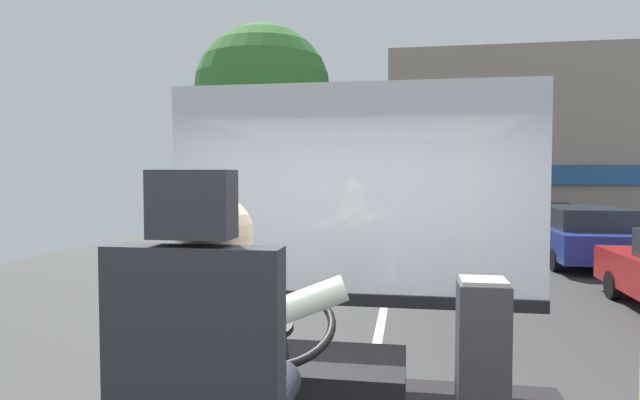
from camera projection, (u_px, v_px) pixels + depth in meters
The scene contains 10 objects.
ground at pixel (389, 281), 10.75m from camera, with size 18.00×44.00×0.06m.
bus_driver at pixel (222, 358), 1.65m from camera, with size 0.75×0.63×0.79m.
steering_console at pixel (298, 392), 2.79m from camera, with size 1.10×0.97×0.81m.
fare_box at pixel (482, 371), 2.50m from camera, with size 0.23×0.22×0.86m.
windshield_panel at pixel (351, 219), 3.58m from camera, with size 2.50×0.08×1.48m.
street_tree at pixel (263, 94), 13.50m from camera, with size 3.40×3.40×5.80m.
shop_building at pixel (563, 146), 18.84m from camera, with size 11.94×5.00×6.12m.
parked_car_blue at pixel (580, 234), 12.75m from camera, with size 1.91×4.43×1.33m.
parked_car_silver at pixel (534, 219), 17.37m from camera, with size 1.90×3.87×1.23m.
parked_car_black at pixel (500, 205), 23.78m from camera, with size 1.83×4.40×1.42m.
Camera 1 is at (0.38, -1.94, 2.09)m, focal length 30.37 mm.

